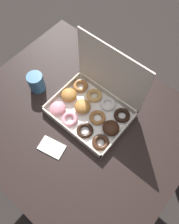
# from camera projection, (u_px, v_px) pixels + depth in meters

# --- Properties ---
(ground_plane) EXTENTS (8.00, 8.00, 0.00)m
(ground_plane) POSITION_uv_depth(u_px,v_px,m) (82.00, 155.00, 1.80)
(ground_plane) COLOR #2D2826
(dining_table) EXTENTS (1.18, 1.00, 0.70)m
(dining_table) POSITION_uv_depth(u_px,v_px,m) (78.00, 125.00, 1.25)
(dining_table) COLOR black
(dining_table) RESTS_ON ground_plane
(donut_box) EXTENTS (0.41, 0.32, 0.37)m
(donut_box) POSITION_uv_depth(u_px,v_px,m) (92.00, 104.00, 1.15)
(donut_box) COLOR white
(donut_box) RESTS_ON dining_table
(coffee_mug) EXTENTS (0.09, 0.09, 0.11)m
(coffee_mug) POSITION_uv_depth(u_px,v_px,m) (36.00, 82.00, 1.21)
(coffee_mug) COLOR teal
(coffee_mug) RESTS_ON dining_table
(paper_napkin) EXTENTS (0.14, 0.11, 0.01)m
(paper_napkin) POSITION_uv_depth(u_px,v_px,m) (52.00, 147.00, 1.10)
(paper_napkin) COLOR white
(paper_napkin) RESTS_ON dining_table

